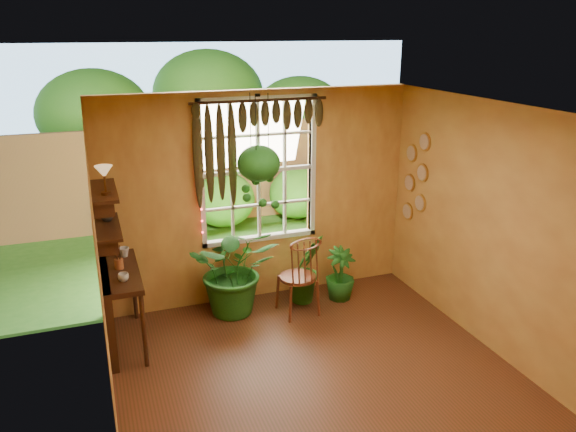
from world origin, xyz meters
The scene contains 23 objects.
floor centered at (0.00, 0.00, 0.00)m, with size 4.50×4.50×0.00m, color #5E2C1A.
ceiling centered at (0.00, 0.00, 2.70)m, with size 4.50×4.50×0.00m, color white.
wall_back centered at (0.00, 2.25, 1.35)m, with size 4.00×4.00×0.00m, color gold.
wall_left centered at (-2.00, 0.00, 1.35)m, with size 4.50×4.50×0.00m, color gold.
wall_right centered at (2.00, 0.00, 1.35)m, with size 4.50×4.50×0.00m, color gold.
window centered at (0.00, 2.28, 1.70)m, with size 1.52×0.10×1.86m.
valance_vine centered at (-0.08, 2.16, 2.28)m, with size 1.70×0.12×1.10m.
string_lights centered at (-0.76, 2.19, 1.75)m, with size 0.03×0.03×1.54m, color #FF2633, non-canonical shape.
wall_plates centered at (1.98, 1.79, 1.55)m, with size 0.04×0.32×1.10m, color beige, non-canonical shape.
counter_ledge centered at (-1.91, 1.60, 0.55)m, with size 0.40×1.20×0.90m.
shelf_lower centered at (-1.88, 1.60, 1.40)m, with size 0.25×0.90×0.04m, color #38200F.
shelf_upper centered at (-1.88, 1.60, 1.80)m, with size 0.25×0.90×0.04m, color #38200F.
backyard centered at (0.24, 6.87, 1.28)m, with size 14.00×10.00×12.00m.
windsor_chair centered at (0.29, 1.59, 0.35)m, with size 0.49×0.52×1.21m.
potted_plant_left centered at (-0.44, 1.89, 0.59)m, with size 1.06×0.92×1.18m, color #134814.
potted_plant_mid centered at (0.50, 1.88, 0.46)m, with size 0.50×0.40×0.91m, color #134814.
potted_plant_right centered at (0.94, 1.78, 0.35)m, with size 0.39×0.39×0.70m, color #134814.
hanging_basket centered at (-0.11, 1.88, 1.86)m, with size 0.51×0.51×1.37m.
cup_a centered at (-1.78, 1.29, 0.94)m, with size 0.11×0.11×0.09m, color silver.
cup_b centered at (-1.72, 1.97, 0.96)m, with size 0.12×0.12×0.11m, color beige.
brush_jar centered at (-1.80, 1.64, 1.03)m, with size 0.09×0.09×0.34m.
shelf_vase centered at (-1.87, 1.77, 1.49)m, with size 0.13×0.13×0.14m, color #B2AD99.
tiffany_lamp centered at (-1.86, 1.39, 2.03)m, with size 0.18×0.18×0.29m.
Camera 1 is at (-1.98, -4.29, 3.39)m, focal length 35.00 mm.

